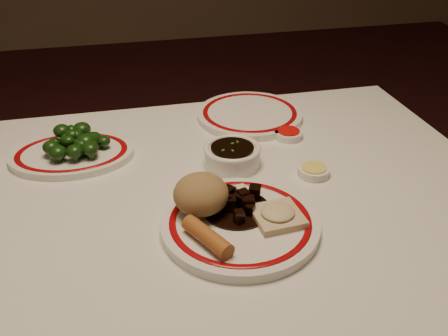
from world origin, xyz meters
TOP-DOWN VIEW (x-y plane):
  - dining_table at (0.00, 0.00)m, footprint 1.20×0.90m
  - main_plate at (0.06, -0.09)m, footprint 0.29×0.29m
  - rice_mound at (0.00, -0.05)m, footprint 0.10×0.10m
  - spring_roll at (-0.01, -0.13)m, footprint 0.07×0.10m
  - fried_wonton at (0.12, -0.10)m, footprint 0.09×0.09m
  - stirfry_heap at (0.06, -0.06)m, footprint 0.12×0.12m
  - broccoli_plate at (-0.22, 0.23)m, footprint 0.27×0.24m
  - broccoli_pile at (-0.21, 0.22)m, footprint 0.14×0.12m
  - soy_bowl at (0.10, 0.12)m, footprint 0.11×0.11m
  - sweet_sour_dish at (0.25, 0.21)m, footprint 0.06×0.06m
  - mustard_dish at (0.25, 0.05)m, footprint 0.06×0.06m
  - far_plate at (0.19, 0.33)m, footprint 0.32×0.32m

SIDE VIEW (x-z plane):
  - dining_table at x=0.00m, z-range 0.28..1.03m
  - sweet_sour_dish at x=0.25m, z-range 0.75..0.77m
  - mustard_dish at x=0.25m, z-range 0.75..0.77m
  - broccoli_plate at x=-0.22m, z-range 0.75..0.77m
  - far_plate at x=0.19m, z-range 0.75..0.77m
  - main_plate at x=0.06m, z-range 0.75..0.77m
  - soy_bowl at x=0.10m, z-range 0.75..0.79m
  - fried_wonton at x=0.12m, z-range 0.77..0.79m
  - stirfry_heap at x=0.06m, z-range 0.76..0.79m
  - spring_roll at x=-0.01m, z-range 0.77..0.80m
  - broccoli_pile at x=-0.21m, z-range 0.76..0.82m
  - rice_mound at x=0.00m, z-range 0.77..0.84m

